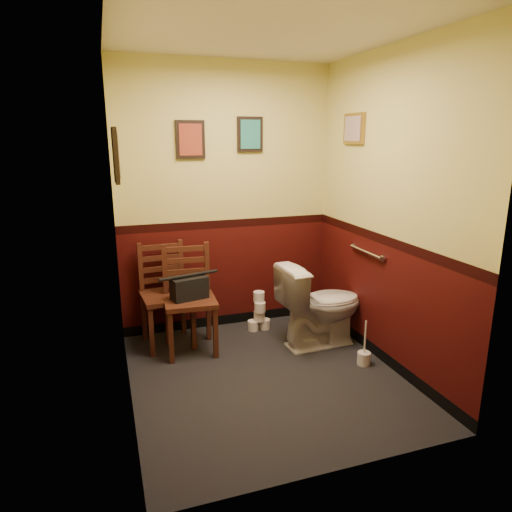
{
  "coord_description": "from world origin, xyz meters",
  "views": [
    {
      "loc": [
        -1.19,
        -3.28,
        1.97
      ],
      "look_at": [
        0.0,
        0.25,
        1.0
      ],
      "focal_mm": 32.0,
      "sensor_mm": 36.0,
      "label": 1
    }
  ],
  "objects": [
    {
      "name": "handbag",
      "position": [
        -0.5,
        0.69,
        0.63
      ],
      "size": [
        0.35,
        0.23,
        0.24
      ],
      "rotation": [
        0.0,
        0.0,
        0.22
      ],
      "color": "black",
      "rests_on": "chair_right"
    },
    {
      "name": "wall_back",
      "position": [
        0.0,
        1.2,
        1.35
      ],
      "size": [
        2.2,
        0.0,
        2.7
      ],
      "primitive_type": "cube",
      "rotation": [
        1.57,
        0.0,
        0.0
      ],
      "color": "#390A09",
      "rests_on": "ground"
    },
    {
      "name": "toilet_brush",
      "position": [
        0.91,
        -0.07,
        0.07
      ],
      "size": [
        0.12,
        0.12,
        0.42
      ],
      "color": "silver",
      "rests_on": "floor"
    },
    {
      "name": "framed_print_back_b",
      "position": [
        0.25,
        1.18,
        2.0
      ],
      "size": [
        0.26,
        0.04,
        0.34
      ],
      "color": "black",
      "rests_on": "wall_back"
    },
    {
      "name": "wall_left",
      "position": [
        -1.1,
        0.0,
        1.35
      ],
      "size": [
        0.0,
        2.4,
        2.7
      ],
      "primitive_type": "cube",
      "rotation": [
        1.57,
        0.0,
        1.57
      ],
      "color": "#390A09",
      "rests_on": "ground"
    },
    {
      "name": "framed_print_left",
      "position": [
        -1.08,
        0.1,
        1.85
      ],
      "size": [
        0.04,
        0.3,
        0.38
      ],
      "color": "black",
      "rests_on": "wall_left"
    },
    {
      "name": "framed_print_back_a",
      "position": [
        -0.35,
        1.18,
        1.95
      ],
      "size": [
        0.28,
        0.04,
        0.36
      ],
      "color": "black",
      "rests_on": "wall_back"
    },
    {
      "name": "chair_right",
      "position": [
        -0.5,
        0.74,
        0.5
      ],
      "size": [
        0.5,
        0.5,
        1.0
      ],
      "rotation": [
        0.0,
        0.0,
        -0.06
      ],
      "color": "#542819",
      "rests_on": "floor"
    },
    {
      "name": "grab_bar",
      "position": [
        1.07,
        0.25,
        0.95
      ],
      "size": [
        0.05,
        0.56,
        0.06
      ],
      "color": "silver",
      "rests_on": "wall_right"
    },
    {
      "name": "toilet",
      "position": [
        0.72,
        0.43,
        0.4
      ],
      "size": [
        0.85,
        0.51,
        0.81
      ],
      "primitive_type": "imported",
      "rotation": [
        0.0,
        0.0,
        1.63
      ],
      "color": "white",
      "rests_on": "floor"
    },
    {
      "name": "wall_front",
      "position": [
        0.0,
        -1.2,
        1.35
      ],
      "size": [
        2.2,
        0.0,
        2.7
      ],
      "primitive_type": "cube",
      "rotation": [
        -1.57,
        0.0,
        0.0
      ],
      "color": "#390A09",
      "rests_on": "ground"
    },
    {
      "name": "floor",
      "position": [
        0.0,
        0.0,
        0.0
      ],
      "size": [
        2.2,
        2.4,
        0.0
      ],
      "primitive_type": "cube",
      "color": "black",
      "rests_on": "ground"
    },
    {
      "name": "framed_print_right",
      "position": [
        1.08,
        0.6,
        2.05
      ],
      "size": [
        0.04,
        0.34,
        0.28
      ],
      "color": "olive",
      "rests_on": "wall_right"
    },
    {
      "name": "ceiling",
      "position": [
        0.0,
        0.0,
        2.7
      ],
      "size": [
        2.2,
        2.4,
        0.0
      ],
      "primitive_type": "cube",
      "rotation": [
        3.14,
        0.0,
        0.0
      ],
      "color": "silver",
      "rests_on": "ground"
    },
    {
      "name": "tp_stack",
      "position": [
        0.27,
        0.94,
        0.18
      ],
      "size": [
        0.24,
        0.15,
        0.42
      ],
      "color": "silver",
      "rests_on": "floor"
    },
    {
      "name": "chair_left",
      "position": [
        -0.69,
        0.95,
        0.5
      ],
      "size": [
        0.5,
        0.5,
        0.99
      ],
      "rotation": [
        0.0,
        0.0,
        0.08
      ],
      "color": "#542819",
      "rests_on": "floor"
    },
    {
      "name": "wall_right",
      "position": [
        1.1,
        0.0,
        1.35
      ],
      "size": [
        0.0,
        2.4,
        2.7
      ],
      "primitive_type": "cube",
      "rotation": [
        1.57,
        0.0,
        -1.57
      ],
      "color": "#390A09",
      "rests_on": "ground"
    }
  ]
}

